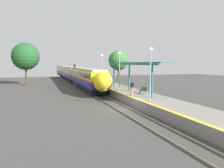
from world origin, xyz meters
name	(u,v)px	position (x,y,z in m)	size (l,w,h in m)	color
ground_plane	(122,109)	(0.00, 0.00, 0.00)	(120.00, 120.00, 0.00)	#423F3D
rail_left	(116,109)	(-0.72, 0.00, 0.07)	(0.08, 90.00, 0.15)	slate
rail_right	(128,108)	(0.72, 0.00, 0.07)	(0.08, 90.00, 0.15)	slate
train	(71,73)	(0.00, 38.58, 2.24)	(2.74, 65.85, 3.90)	black
platform_right	(153,102)	(3.71, 0.00, 0.49)	(4.25, 64.00, 0.99)	gray
platform_bench	(144,90)	(4.29, 3.47, 1.45)	(0.44, 1.59, 0.89)	#4C6B4C
person_waiting	(132,88)	(2.31, 2.64, 1.88)	(0.36, 0.23, 1.72)	#7F6647
railway_signal	(75,75)	(-2.32, 17.12, 2.84)	(0.28, 0.28, 4.68)	#59595E
lamppost_near	(150,71)	(2.25, -1.97, 4.07)	(0.36, 0.20, 5.40)	#9E9EA3
lamppost_mid	(119,69)	(2.25, 6.85, 4.07)	(0.36, 0.20, 5.40)	#9E9EA3
lamppost_far	(102,68)	(2.25, 15.66, 4.07)	(0.36, 0.20, 5.40)	#9E9EA3
station_canopy	(133,64)	(4.11, 6.43, 4.71)	(2.02, 15.87, 4.01)	#1E6B66
background_tree_left	(26,57)	(-11.01, 31.16, 6.32)	(6.04, 6.04, 9.36)	brown
background_tree_right	(118,61)	(13.43, 37.74, 5.61)	(5.69, 5.69, 8.47)	brown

